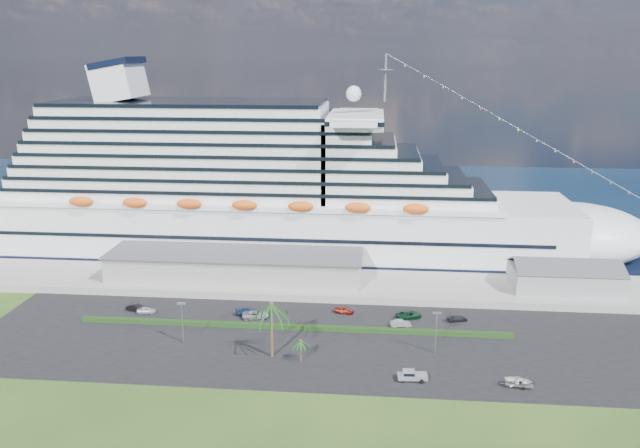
# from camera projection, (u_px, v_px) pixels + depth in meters

# --- Properties ---
(ground) EXTENTS (420.00, 420.00, 0.00)m
(ground) POSITION_uv_depth(u_px,v_px,m) (324.00, 370.00, 110.20)
(ground) COLOR #284A18
(ground) RESTS_ON ground
(asphalt_lot) EXTENTS (140.00, 38.00, 0.12)m
(asphalt_lot) POSITION_uv_depth(u_px,v_px,m) (329.00, 342.00, 120.75)
(asphalt_lot) COLOR black
(asphalt_lot) RESTS_ON ground
(wharf) EXTENTS (240.00, 20.00, 1.80)m
(wharf) POSITION_uv_depth(u_px,v_px,m) (339.00, 284.00, 148.36)
(wharf) COLOR gray
(wharf) RESTS_ON ground
(water) EXTENTS (420.00, 160.00, 0.02)m
(water) POSITION_uv_depth(u_px,v_px,m) (354.00, 201.00, 234.99)
(water) COLOR black
(water) RESTS_ON ground
(cruise_ship) EXTENTS (191.00, 38.00, 54.00)m
(cruise_ship) POSITION_uv_depth(u_px,v_px,m) (266.00, 196.00, 169.09)
(cruise_ship) COLOR silver
(cruise_ship) RESTS_ON ground
(terminal_building) EXTENTS (61.00, 15.00, 6.30)m
(terminal_building) POSITION_uv_depth(u_px,v_px,m) (235.00, 265.00, 149.47)
(terminal_building) COLOR gray
(terminal_building) RESTS_ON wharf
(port_shed) EXTENTS (24.00, 12.31, 7.37)m
(port_shed) POSITION_uv_depth(u_px,v_px,m) (565.00, 277.00, 142.85)
(port_shed) COLOR gray
(port_shed) RESTS_ON wharf
(hedge) EXTENTS (88.00, 1.10, 0.90)m
(hedge) POSITION_uv_depth(u_px,v_px,m) (292.00, 327.00, 126.12)
(hedge) COLOR black
(hedge) RESTS_ON asphalt_lot
(lamp_post_left) EXTENTS (1.60, 0.35, 8.27)m
(lamp_post_left) POSITION_uv_depth(u_px,v_px,m) (182.00, 318.00, 118.93)
(lamp_post_left) COLOR gray
(lamp_post_left) RESTS_ON asphalt_lot
(lamp_post_right) EXTENTS (1.60, 0.35, 8.27)m
(lamp_post_right) POSITION_uv_depth(u_px,v_px,m) (436.00, 327.00, 114.70)
(lamp_post_right) COLOR gray
(lamp_post_right) RESTS_ON asphalt_lot
(palm_tall) EXTENTS (8.82, 8.82, 11.13)m
(palm_tall) POSITION_uv_depth(u_px,v_px,m) (271.00, 311.00, 112.48)
(palm_tall) COLOR #47301E
(palm_tall) RESTS_ON ground
(palm_short) EXTENTS (3.53, 3.53, 4.56)m
(palm_short) POSITION_uv_depth(u_px,v_px,m) (301.00, 344.00, 112.02)
(palm_short) COLOR #47301E
(palm_short) RESTS_ON ground
(parked_car_0) EXTENTS (4.14, 1.93, 1.37)m
(parked_car_0) POSITION_uv_depth(u_px,v_px,m) (147.00, 310.00, 133.64)
(parked_car_0) COLOR #BCBBBE
(parked_car_0) RESTS_ON asphalt_lot
(parked_car_1) EXTENTS (4.80, 2.51, 1.51)m
(parked_car_1) POSITION_uv_depth(u_px,v_px,m) (137.00, 308.00, 134.87)
(parked_car_1) COLOR black
(parked_car_1) RESTS_ON asphalt_lot
(parked_car_2) EXTENTS (5.93, 3.53, 1.54)m
(parked_car_2) POSITION_uv_depth(u_px,v_px,m) (256.00, 315.00, 131.17)
(parked_car_2) COLOR #9A9EA3
(parked_car_2) RESTS_ON asphalt_lot
(parked_car_3) EXTENTS (5.34, 3.38, 1.44)m
(parked_car_3) POSITION_uv_depth(u_px,v_px,m) (247.00, 311.00, 133.07)
(parked_car_3) COLOR navy
(parked_car_3) RESTS_ON asphalt_lot
(parked_car_4) EXTENTS (4.36, 2.45, 1.40)m
(parked_car_4) POSITION_uv_depth(u_px,v_px,m) (344.00, 310.00, 133.69)
(parked_car_4) COLOR maroon
(parked_car_4) RESTS_ON asphalt_lot
(parked_car_5) EXTENTS (4.38, 2.05, 1.39)m
(parked_car_5) POSITION_uv_depth(u_px,v_px,m) (401.00, 323.00, 127.21)
(parked_car_5) COLOR #97989E
(parked_car_5) RESTS_ON asphalt_lot
(parked_car_6) EXTENTS (6.01, 4.34, 1.52)m
(parked_car_6) POSITION_uv_depth(u_px,v_px,m) (409.00, 315.00, 131.14)
(parked_car_6) COLOR #0C311C
(parked_car_6) RESTS_ON asphalt_lot
(parked_car_7) EXTENTS (4.61, 2.84, 1.25)m
(parked_car_7) POSITION_uv_depth(u_px,v_px,m) (457.00, 318.00, 129.79)
(parked_car_7) COLOR black
(parked_car_7) RESTS_ON asphalt_lot
(pickup_truck) EXTENTS (5.21, 2.19, 1.80)m
(pickup_truck) POSITION_uv_depth(u_px,v_px,m) (412.00, 375.00, 106.17)
(pickup_truck) COLOR black
(pickup_truck) RESTS_ON asphalt_lot
(boat_trailer) EXTENTS (5.77, 4.10, 1.61)m
(boat_trailer) POSITION_uv_depth(u_px,v_px,m) (520.00, 382.00, 103.97)
(boat_trailer) COLOR gray
(boat_trailer) RESTS_ON asphalt_lot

